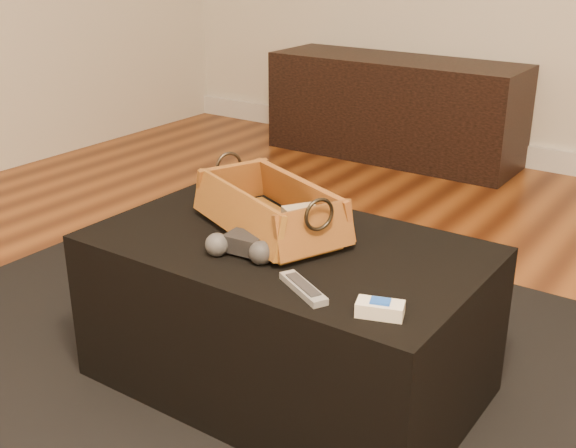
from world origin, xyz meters
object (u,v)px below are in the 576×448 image
Objects in this scene: tv_remote at (260,219)px; cream_gadget at (380,309)px; wicker_basket at (270,211)px; silver_remote at (303,288)px; game_controller at (241,246)px; ottoman at (286,314)px; media_cabinet at (394,108)px.

tv_remote is 2.23× the size of cream_gadget.
wicker_basket reaches higher than silver_remote.
wicker_basket reaches higher than game_controller.
tv_remote is (-0.11, 0.03, 0.24)m from ottoman.
game_controller reaches higher than cream_gadget.
wicker_basket is 2.74× the size of game_controller.
media_cabinet is 2.25m from tv_remote.
game_controller is 0.42m from cream_gadget.
silver_remote is at bearing -67.66° from media_cabinet.
wicker_basket is at bearing 137.62° from silver_remote.
media_cabinet is 2.31m from ottoman.
media_cabinet is at bearing 108.39° from wicker_basket.
ottoman is at bearing -70.06° from media_cabinet.
tv_remote is 0.38m from silver_remote.
ottoman is 0.28m from game_controller.
media_cabinet is at bearing 109.94° from ottoman.
tv_remote is 1.30× the size of game_controller.
media_cabinet is 2.58m from silver_remote.
ottoman is 0.35m from silver_remote.
media_cabinet is at bearing 116.13° from cream_gadget.
ottoman is 4.16× the size of tv_remote.
wicker_basket is 0.36m from silver_remote.
wicker_basket is (0.03, 0.01, 0.03)m from tv_remote.
ottoman is 0.26m from tv_remote.
ottoman is 1.97× the size of wicker_basket.
wicker_basket is at bearing -71.61° from media_cabinet.
wicker_basket is 3.15× the size of silver_remote.
tv_remote is (0.68, -2.14, 0.19)m from media_cabinet.
wicker_basket reaches higher than media_cabinet.
game_controller is (-0.03, -0.14, 0.24)m from ottoman.
ottoman is 0.28m from wicker_basket.
ottoman is 5.41× the size of game_controller.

